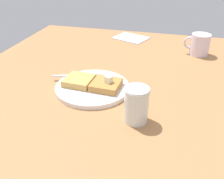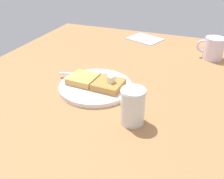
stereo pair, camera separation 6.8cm
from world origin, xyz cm
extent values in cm
cube|color=#AC7546|center=(0.00, 0.00, 1.43)|extent=(107.95, 107.95, 2.87)
cylinder|color=white|center=(8.01, 8.33, 3.56)|extent=(22.59, 22.59, 1.37)
torus|color=#2E303A|center=(8.01, 8.33, 3.84)|extent=(22.59, 22.59, 0.80)
cube|color=#BC803C|center=(3.63, 8.61, 5.24)|extent=(8.75, 8.70, 2.00)
cube|color=tan|center=(12.38, 8.06, 5.24)|extent=(8.75, 8.70, 2.00)
cube|color=#F3F1C9|center=(2.78, 8.63, 7.23)|extent=(2.38, 2.49, 1.97)
cube|color=silver|center=(17.75, 4.31, 4.42)|extent=(9.79, 3.92, 0.36)
cube|color=silver|center=(11.65, 2.35, 4.42)|extent=(3.34, 2.95, 0.36)
cube|color=silver|center=(9.05, 0.65, 4.42)|extent=(3.14, 1.29, 0.36)
cube|color=silver|center=(8.88, 1.17, 4.42)|extent=(3.14, 1.29, 0.36)
cube|color=silver|center=(8.71, 1.70, 4.42)|extent=(3.14, 1.29, 0.36)
cube|color=silver|center=(8.55, 2.22, 4.42)|extent=(3.14, 1.29, 0.36)
cylinder|color=#5C2711|center=(-7.46, 20.45, 5.46)|extent=(5.54, 5.54, 5.18)
cylinder|color=silver|center=(-7.46, 20.45, 7.54)|extent=(6.02, 6.02, 9.35)
torus|color=silver|center=(-7.46, 20.45, 11.77)|extent=(6.28, 6.28, 0.50)
cube|color=silver|center=(5.74, -43.09, 3.02)|extent=(18.17, 16.32, 0.30)
cylinder|color=silver|center=(-24.63, -29.61, 7.08)|extent=(7.45, 7.45, 8.42)
torus|color=silver|center=(-20.68, -29.61, 7.50)|extent=(5.11, 0.90, 5.11)
camera|label=1|loc=(-14.45, 71.19, 41.30)|focal=40.00mm
camera|label=2|loc=(-20.89, 69.11, 41.30)|focal=40.00mm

